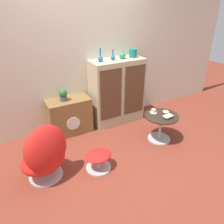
{
  "coord_description": "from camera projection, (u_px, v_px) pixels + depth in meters",
  "views": [
    {
      "loc": [
        -1.32,
        -2.13,
        2.12
      ],
      "look_at": [
        0.12,
        0.51,
        0.55
      ],
      "focal_mm": 35.0,
      "sensor_mm": 36.0,
      "label": 1
    }
  ],
  "objects": [
    {
      "name": "book_stack",
      "position": [
        168.0,
        117.0,
        3.42
      ],
      "size": [
        0.16,
        0.12,
        0.04
      ],
      "color": "black",
      "rests_on": "coffee_table"
    },
    {
      "name": "ottoman",
      "position": [
        98.0,
        158.0,
        2.99
      ],
      "size": [
        0.37,
        0.35,
        0.26
      ],
      "color": "#B7B7BC",
      "rests_on": "ground_plane"
    },
    {
      "name": "teacup",
      "position": [
        154.0,
        111.0,
        3.57
      ],
      "size": [
        0.12,
        0.12,
        0.06
      ],
      "color": "silver",
      "rests_on": "coffee_table"
    },
    {
      "name": "ground_plane",
      "position": [
        122.0,
        161.0,
        3.2
      ],
      "size": [
        12.0,
        12.0,
        0.0
      ],
      "primitive_type": "plane",
      "color": "brown"
    },
    {
      "name": "wall_back",
      "position": [
        82.0,
        53.0,
        3.65
      ],
      "size": [
        6.4,
        0.06,
        2.6
      ],
      "color": "beige",
      "rests_on": "ground_plane"
    },
    {
      "name": "coffee_table",
      "position": [
        161.0,
        124.0,
        3.57
      ],
      "size": [
        0.55,
        0.55,
        0.46
      ],
      "color": "#B7B7BC",
      "rests_on": "ground_plane"
    },
    {
      "name": "vase_inner_left",
      "position": [
        113.0,
        57.0,
        3.69
      ],
      "size": [
        0.08,
        0.08,
        0.17
      ],
      "color": "#196699",
      "rests_on": "sideboard"
    },
    {
      "name": "bowl",
      "position": [
        166.0,
        112.0,
        3.56
      ],
      "size": [
        0.11,
        0.11,
        0.04
      ],
      "color": "beige",
      "rests_on": "coffee_table"
    },
    {
      "name": "vase_leftmost",
      "position": [
        100.0,
        58.0,
        3.58
      ],
      "size": [
        0.09,
        0.09,
        0.22
      ],
      "color": "#196699",
      "rests_on": "sideboard"
    },
    {
      "name": "potted_plant",
      "position": [
        63.0,
        94.0,
        3.55
      ],
      "size": [
        0.14,
        0.14,
        0.2
      ],
      "color": "#4C4C51",
      "rests_on": "tv_console"
    },
    {
      "name": "vase_rightmost",
      "position": [
        133.0,
        53.0,
        3.85
      ],
      "size": [
        0.14,
        0.14,
        0.15
      ],
      "color": "#147A75",
      "rests_on": "sideboard"
    },
    {
      "name": "vase_inner_right",
      "position": [
        122.0,
        55.0,
        3.76
      ],
      "size": [
        0.11,
        0.11,
        0.13
      ],
      "color": "#2D8E6B",
      "rests_on": "sideboard"
    },
    {
      "name": "egg_chair",
      "position": [
        45.0,
        155.0,
        2.74
      ],
      "size": [
        0.75,
        0.73,
        0.81
      ],
      "color": "#B7B7BC",
      "rests_on": "ground_plane"
    },
    {
      "name": "tv_console",
      "position": [
        69.0,
        116.0,
        3.77
      ],
      "size": [
        0.72,
        0.39,
        0.62
      ],
      "color": "brown",
      "rests_on": "ground_plane"
    },
    {
      "name": "sideboard",
      "position": [
        117.0,
        92.0,
        4.02
      ],
      "size": [
        0.97,
        0.44,
        1.19
      ],
      "color": "tan",
      "rests_on": "ground_plane"
    }
  ]
}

